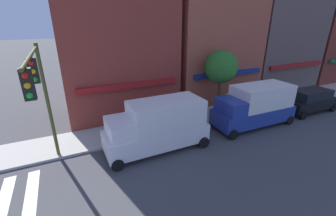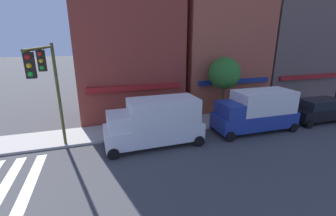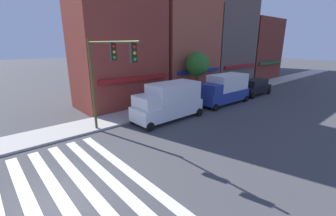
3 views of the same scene
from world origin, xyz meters
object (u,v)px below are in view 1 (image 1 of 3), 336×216
at_px(traffic_signal, 40,89).
at_px(box_truck_white, 158,125).
at_px(fire_hydrant, 137,131).
at_px(pedestrian_blue_shirt, 152,116).
at_px(street_tree, 221,67).
at_px(box_truck_blue, 255,105).
at_px(pedestrian_white_shirt, 226,103).
at_px(suv_black, 310,100).

bearing_deg(traffic_signal, box_truck_white, 4.94).
bearing_deg(fire_hydrant, traffic_signal, -155.34).
height_order(pedestrian_blue_shirt, street_tree, street_tree).
bearing_deg(traffic_signal, street_tree, 15.16).
height_order(box_truck_blue, pedestrian_white_shirt, box_truck_blue).
relative_size(traffic_signal, fire_hydrant, 7.60).
height_order(box_truck_white, box_truck_blue, same).
xyz_separation_m(pedestrian_blue_shirt, pedestrian_white_shirt, (6.43, -0.15, 0.00)).
bearing_deg(pedestrian_blue_shirt, street_tree, 13.09).
height_order(pedestrian_blue_shirt, fire_hydrant, pedestrian_blue_shirt).
bearing_deg(traffic_signal, pedestrian_white_shirt, 12.59).
bearing_deg(box_truck_white, box_truck_blue, -0.80).
distance_m(box_truck_white, street_tree, 7.50).
distance_m(pedestrian_white_shirt, fire_hydrant, 7.87).
bearing_deg(fire_hydrant, box_truck_white, -64.06).
distance_m(traffic_signal, box_truck_blue, 13.64).
relative_size(suv_black, street_tree, 0.92).
relative_size(pedestrian_white_shirt, street_tree, 0.34).
distance_m(traffic_signal, pedestrian_blue_shirt, 7.73).
bearing_deg(traffic_signal, suv_black, 1.41).
xyz_separation_m(box_truck_white, pedestrian_blue_shirt, (0.58, 2.48, -0.51)).
bearing_deg(fire_hydrant, suv_black, -6.54).
xyz_separation_m(traffic_signal, suv_black, (19.59, 0.48, -3.65)).
distance_m(pedestrian_blue_shirt, fire_hydrant, 1.67).
relative_size(box_truck_blue, pedestrian_white_shirt, 3.52).
relative_size(box_truck_white, pedestrian_blue_shirt, 3.52).
distance_m(suv_black, street_tree, 8.51).
relative_size(pedestrian_blue_shirt, fire_hydrant, 2.10).
xyz_separation_m(box_truck_blue, suv_black, (6.31, 0.00, -0.56)).
relative_size(suv_black, pedestrian_white_shirt, 2.68).
bearing_deg(box_truck_blue, suv_black, 0.92).
xyz_separation_m(box_truck_blue, fire_hydrant, (-8.52, 1.70, -0.97)).
bearing_deg(box_truck_blue, street_tree, 113.52).
bearing_deg(pedestrian_white_shirt, box_truck_blue, -106.11).
distance_m(box_truck_blue, pedestrian_blue_shirt, 7.56).
relative_size(box_truck_white, fire_hydrant, 7.40).
relative_size(traffic_signal, box_truck_white, 1.03).
xyz_separation_m(fire_hydrant, street_tree, (7.36, 1.10, 3.37)).
relative_size(box_truck_white, street_tree, 1.21).
relative_size(suv_black, fire_hydrant, 5.64).
relative_size(traffic_signal, suv_black, 1.35).
distance_m(traffic_signal, pedestrian_white_shirt, 13.39).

